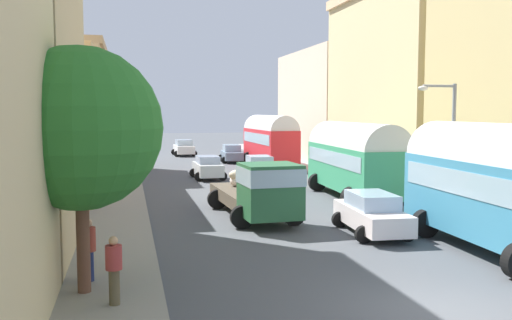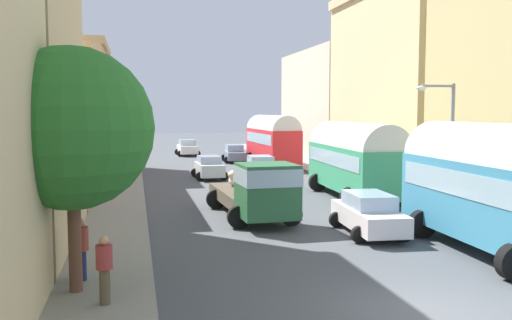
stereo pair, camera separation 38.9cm
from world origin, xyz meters
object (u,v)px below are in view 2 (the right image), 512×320
object	(u,v)px
parked_bus_2	(272,138)
car_2	(369,214)
parked_bus_0	(497,183)
cargo_truck_0	(257,190)
pedestrian_0	(104,268)
parked_bus_1	(355,157)
car_4	(234,153)
car_3	(260,169)
streetlamp_near	(446,137)
pedestrian_1	(81,248)
car_0	(209,167)
car_1	(187,148)

from	to	relation	value
parked_bus_2	car_2	size ratio (longest dim) A/B	2.01
parked_bus_0	cargo_truck_0	world-z (taller)	parked_bus_0
cargo_truck_0	pedestrian_0	world-z (taller)	cargo_truck_0
pedestrian_0	parked_bus_1	bearing A→B (deg)	50.46
parked_bus_0	car_4	size ratio (longest dim) A/B	2.06
parked_bus_1	car_3	distance (m)	8.57
parked_bus_0	streetlamp_near	bearing A→B (deg)	74.83
car_4	pedestrian_1	bearing A→B (deg)	-106.35
pedestrian_0	car_4	bearing A→B (deg)	75.52
car_4	cargo_truck_0	bearing A→B (deg)	-97.92
cargo_truck_0	car_3	world-z (taller)	cargo_truck_0
cargo_truck_0	car_4	distance (m)	26.80
cargo_truck_0	car_0	xyz separation A→B (m)	(-0.07, 14.83, -0.51)
car_0	streetlamp_near	distance (m)	18.10
car_0	car_4	size ratio (longest dim) A/B	0.93
parked_bus_1	car_0	world-z (taller)	parked_bus_1
parked_bus_0	car_2	bearing A→B (deg)	127.51
pedestrian_1	cargo_truck_0	bearing A→B (deg)	49.86
parked_bus_2	pedestrian_0	bearing A→B (deg)	-110.25
car_1	streetlamp_near	size ratio (longest dim) A/B	0.71
parked_bus_1	car_4	xyz separation A→B (m)	(-2.56, 21.62, -1.39)
parked_bus_2	streetlamp_near	world-z (taller)	streetlamp_near
pedestrian_0	parked_bus_0	bearing A→B (deg)	12.28
parked_bus_0	cargo_truck_0	xyz separation A→B (m)	(-6.28, 6.86, -1.00)
car_1	car_3	bearing A→B (deg)	-82.95
car_1	pedestrian_0	bearing A→B (deg)	-97.58
parked_bus_0	parked_bus_2	distance (m)	29.10
parked_bus_0	car_1	distance (m)	41.99
car_3	pedestrian_1	world-z (taller)	pedestrian_1
car_1	streetlamp_near	bearing A→B (deg)	-78.16
parked_bus_2	car_0	world-z (taller)	parked_bus_2
pedestrian_0	cargo_truck_0	bearing A→B (deg)	59.31
cargo_truck_0	car_2	size ratio (longest dim) A/B	1.75
parked_bus_2	car_3	bearing A→B (deg)	-108.08
pedestrian_1	car_1	bearing A→B (deg)	81.17
car_4	parked_bus_2	bearing A→B (deg)	-60.89
cargo_truck_0	streetlamp_near	world-z (taller)	streetlamp_near
car_3	streetlamp_near	distance (m)	15.02
parked_bus_1	streetlamp_near	xyz separation A→B (m)	(1.54, -6.17, 1.29)
pedestrian_1	parked_bus_1	bearing A→B (deg)	44.62
car_2	pedestrian_0	size ratio (longest dim) A/B	2.57
car_2	streetlamp_near	size ratio (longest dim) A/B	0.79
cargo_truck_0	pedestrian_1	distance (m)	9.75
pedestrian_0	parked_bus_2	bearing A→B (deg)	69.75
parked_bus_0	car_4	xyz separation A→B (m)	(-2.58, 33.40, -1.52)
car_0	car_1	bearing A→B (deg)	89.03
pedestrian_0	car_3	bearing A→B (deg)	68.84
cargo_truck_0	parked_bus_2	bearing A→B (deg)	74.70
car_0	pedestrian_0	world-z (taller)	pedestrian_0
car_3	pedestrian_0	distance (m)	23.77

